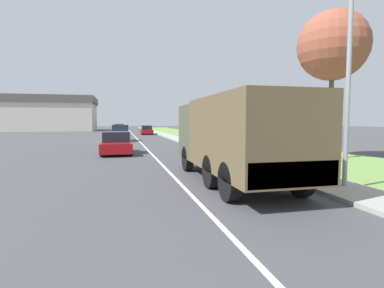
% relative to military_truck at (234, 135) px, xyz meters
% --- Properties ---
extents(ground_plane, '(180.00, 180.00, 0.00)m').
position_rel_military_truck_xyz_m(ground_plane, '(-1.86, 27.61, -1.63)').
color(ground_plane, '#424247').
extents(lane_centre_stripe, '(0.12, 120.00, 0.00)m').
position_rel_military_truck_xyz_m(lane_centre_stripe, '(-1.86, 27.61, -1.63)').
color(lane_centre_stripe, silver).
rests_on(lane_centre_stripe, ground).
extents(sidewalk_right, '(1.80, 120.00, 0.12)m').
position_rel_military_truck_xyz_m(sidewalk_right, '(2.64, 27.61, -1.57)').
color(sidewalk_right, '#9E9B93').
rests_on(sidewalk_right, ground).
extents(grass_strip_right, '(7.00, 120.00, 0.02)m').
position_rel_military_truck_xyz_m(grass_strip_right, '(7.04, 27.61, -1.62)').
color(grass_strip_right, '#6B9347').
rests_on(grass_strip_right, ground).
extents(military_truck, '(2.40, 7.47, 2.86)m').
position_rel_military_truck_xyz_m(military_truck, '(0.00, 0.00, 0.00)').
color(military_truck, '#474C38').
rests_on(military_truck, ground).
extents(car_nearest_ahead, '(1.89, 4.41, 1.41)m').
position_rel_military_truck_xyz_m(car_nearest_ahead, '(-4.04, 10.20, -0.99)').
color(car_nearest_ahead, maroon).
rests_on(car_nearest_ahead, ground).
extents(car_second_ahead, '(1.87, 4.36, 1.70)m').
position_rel_military_truck_xyz_m(car_second_ahead, '(-3.79, 22.83, -0.88)').
color(car_second_ahead, silver).
rests_on(car_second_ahead, ground).
extents(car_third_ahead, '(1.73, 4.01, 1.41)m').
position_rel_military_truck_xyz_m(car_third_ahead, '(0.24, 37.53, -0.99)').
color(car_third_ahead, maroon).
rests_on(car_third_ahead, ground).
extents(car_fourth_ahead, '(1.88, 4.49, 1.58)m').
position_rel_military_truck_xyz_m(car_fourth_ahead, '(-3.98, 47.75, -0.92)').
color(car_fourth_ahead, silver).
rests_on(car_fourth_ahead, ground).
extents(pickup_truck, '(1.99, 5.58, 1.79)m').
position_rel_military_truck_xyz_m(pickup_truck, '(5.46, 6.33, -0.76)').
color(pickup_truck, silver).
rests_on(pickup_truck, grass_strip_right).
extents(lamp_post, '(1.69, 0.24, 7.14)m').
position_rel_military_truck_xyz_m(lamp_post, '(2.68, -1.86, 2.73)').
color(lamp_post, gray).
rests_on(lamp_post, sidewalk_right).
extents(tree_mid_right, '(3.70, 3.70, 7.95)m').
position_rel_military_truck_xyz_m(tree_mid_right, '(7.31, 4.48, 4.46)').
color(tree_mid_right, brown).
rests_on(tree_mid_right, grass_strip_right).
extents(building_distant, '(17.80, 14.15, 7.29)m').
position_rel_military_truck_xyz_m(building_distant, '(-17.85, 60.74, 2.06)').
color(building_distant, beige).
rests_on(building_distant, ground).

